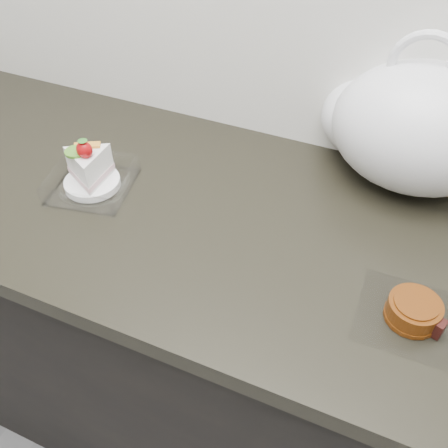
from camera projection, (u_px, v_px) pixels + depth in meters
name	position (u px, v px, depth m)	size (l,w,h in m)	color
counter	(238.00, 348.00, 1.29)	(2.04, 0.64, 0.90)	black
cake_tray	(91.00, 175.00, 1.03)	(0.19, 0.19, 0.12)	white
mooncake_wrap	(414.00, 312.00, 0.80)	(0.17, 0.16, 0.04)	white
plastic_bag	(410.00, 126.00, 0.99)	(0.43, 0.34, 0.32)	white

